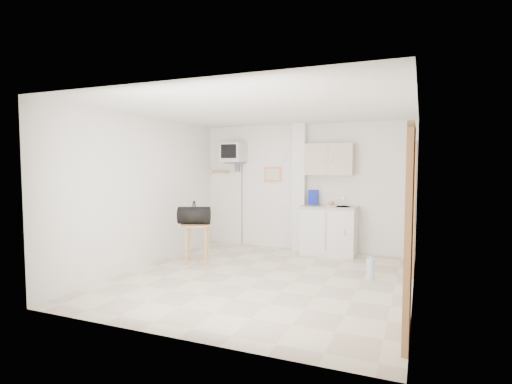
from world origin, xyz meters
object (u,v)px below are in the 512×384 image
at_px(duffel_bag, 194,215).
at_px(water_bottle, 370,269).
at_px(crt_television, 233,153).
at_px(round_table, 197,230).

height_order(duffel_bag, water_bottle, duffel_bag).
bearing_deg(duffel_bag, water_bottle, -19.10).
height_order(crt_television, round_table, crt_television).
distance_m(duffel_bag, water_bottle, 3.03).
bearing_deg(duffel_bag, crt_television, 68.78).
relative_size(duffel_bag, water_bottle, 1.75).
relative_size(round_table, duffel_bag, 1.10).
bearing_deg(crt_television, round_table, -88.12).
height_order(round_table, duffel_bag, duffel_bag).
relative_size(crt_television, water_bottle, 6.10).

